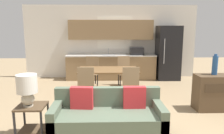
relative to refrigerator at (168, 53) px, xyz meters
name	(u,v)px	position (x,y,z in m)	size (l,w,h in m)	color
ground_plane	(117,134)	(-2.07, -4.21, -0.97)	(20.00, 20.00, 0.00)	#9E8460
wall_back	(111,42)	(-2.07, 0.42, 0.38)	(6.40, 0.07, 2.70)	silver
kitchen_counter	(111,56)	(-2.05, 0.12, -0.13)	(3.25, 0.65, 2.15)	#8E704C
refrigerator	(168,53)	(0.00, 0.00, 0.00)	(0.80, 0.77, 1.94)	black
dining_table	(108,71)	(-2.20, -1.81, -0.30)	(1.67, 0.97, 0.72)	brown
couch	(108,116)	(-2.24, -4.19, -0.64)	(1.93, 0.80, 0.84)	#3D2D1E
side_table	(32,116)	(-3.55, -4.24, -0.59)	(0.48, 0.48, 0.56)	brown
table_lamp	(27,87)	(-3.59, -4.28, -0.08)	(0.34, 0.34, 0.55)	#B2A893
credenza	(218,92)	(0.31, -3.09, -0.56)	(1.06, 0.46, 0.82)	brown
vase	(215,65)	(0.20, -3.04, 0.07)	(0.12, 0.12, 0.47)	#234C84
dining_chair_far_right	(124,70)	(-1.67, -0.92, -0.46)	(0.46, 0.46, 0.96)	#997A56
dining_chair_near_left	(87,84)	(-2.74, -2.65, -0.46)	(0.45, 0.45, 0.96)	#997A56
dining_chair_near_right	(130,84)	(-1.67, -2.68, -0.46)	(0.44, 0.44, 0.96)	#997A56
dining_chair_far_left	(92,71)	(-2.72, -0.98, -0.46)	(0.48, 0.48, 0.96)	#997A56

